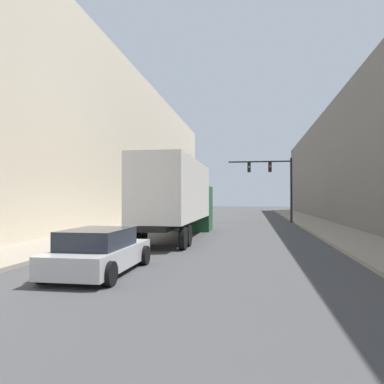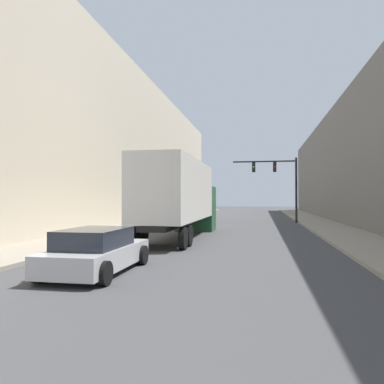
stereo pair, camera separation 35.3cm
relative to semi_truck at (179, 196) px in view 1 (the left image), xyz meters
The scene contains 6 objects.
sidewalk_right 13.00m from the semi_truck, 43.30° to the left, with size 3.29×80.00×0.15m.
sidewalk_left 10.34m from the semi_truck, 119.54° to the left, with size 3.29×80.00×0.15m.
building_left 13.87m from the semi_truck, 137.62° to the left, with size 6.00×80.00×14.30m.
semi_truck is the anchor object (origin of this frame).
sedan_car 10.12m from the semi_truck, 92.56° to the right, with size 2.07×4.41×1.33m.
traffic_signal_gantry 15.57m from the semi_truck, 66.60° to the left, with size 5.75×0.35×5.87m.
Camera 1 is at (1.89, 0.68, 2.24)m, focal length 35.00 mm.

